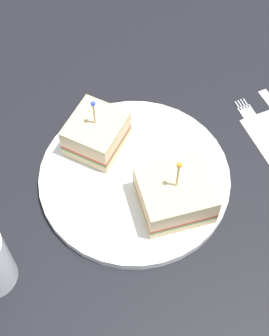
% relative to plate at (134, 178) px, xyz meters
% --- Properties ---
extents(ground_plane, '(1.06, 1.06, 0.02)m').
position_rel_plate_xyz_m(ground_plane, '(0.00, 0.00, -0.02)').
color(ground_plane, black).
extents(plate, '(0.28, 0.28, 0.01)m').
position_rel_plate_xyz_m(plate, '(0.00, 0.00, 0.00)').
color(plate, white).
rests_on(plate, ground_plane).
extents(sandwich_half_front, '(0.12, 0.13, 0.11)m').
position_rel_plate_xyz_m(sandwich_half_front, '(-0.07, 0.00, 0.03)').
color(sandwich_half_front, beige).
rests_on(sandwich_half_front, plate).
extents(sandwich_half_back, '(0.09, 0.10, 0.10)m').
position_rel_plate_xyz_m(sandwich_half_back, '(0.08, -0.01, 0.03)').
color(sandwich_half_back, beige).
rests_on(sandwich_half_back, plate).
extents(fork, '(0.11, 0.06, 0.00)m').
position_rel_plate_xyz_m(fork, '(-0.07, -0.20, -0.00)').
color(fork, silver).
rests_on(fork, ground_plane).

